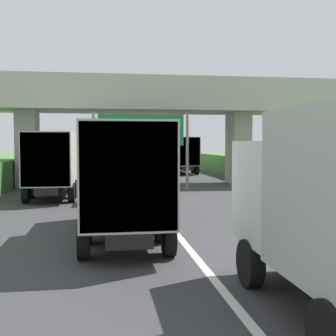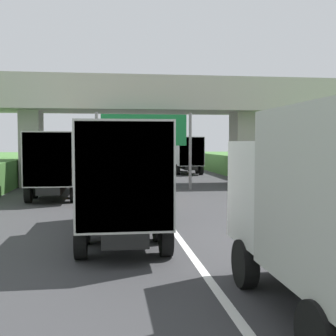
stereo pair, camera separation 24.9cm
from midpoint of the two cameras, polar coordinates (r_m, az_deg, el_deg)
lane_centre_stripe at (r=23.83m, az=-3.19°, el=-3.68°), size 0.20×91.75×0.01m
overpass_bridge at (r=30.20m, az=-4.38°, el=8.02°), size 40.00×4.80×7.23m
overhead_highway_sign at (r=26.51m, az=-3.80°, el=4.44°), size 5.88×0.18×4.73m
speed_limit_sign at (r=21.50m, az=17.99°, el=-0.66°), size 0.60×0.08×2.23m
truck_black at (r=13.23m, az=-6.53°, el=-0.92°), size 2.44×7.30×3.44m
truck_green at (r=24.05m, az=-15.03°, el=0.89°), size 2.44×7.30×3.44m
truck_silver at (r=41.67m, az=1.53°, el=1.98°), size 2.44×7.30×3.44m
car_yellow at (r=49.36m, az=-4.27°, el=0.93°), size 1.86×4.10×1.72m
car_orange at (r=21.38m, az=-7.52°, el=-2.21°), size 1.86×4.10×1.72m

